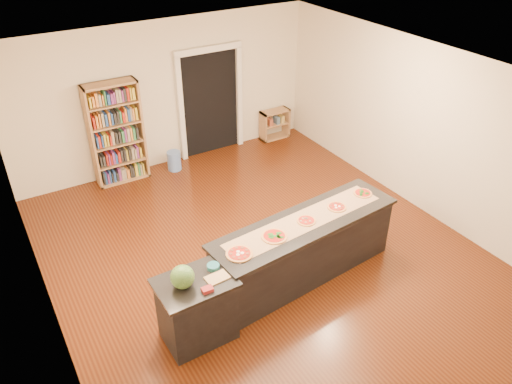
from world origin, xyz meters
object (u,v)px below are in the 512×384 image
watermelon (182,277)px  kitchen_island (304,248)px  side_counter (197,309)px  bookshelf (117,134)px  waste_bin (174,161)px  low_shelf (275,124)px

watermelon → kitchen_island: bearing=8.2°
kitchen_island → watermelon: (-1.93, -0.28, 0.57)m
watermelon → side_counter: bearing=1.2°
side_counter → watermelon: size_ratio=3.28×
kitchen_island → bookshelf: size_ratio=1.48×
bookshelf → waste_bin: bearing=-9.0°
kitchen_island → low_shelf: kitchen_island is taller
kitchen_island → watermelon: watermelon is taller
low_shelf → waste_bin: (-2.46, -0.19, -0.13)m
bookshelf → low_shelf: bearing=0.5°
kitchen_island → watermelon: bearing=-177.0°
side_counter → bookshelf: size_ratio=0.48×
watermelon → low_shelf: bearing=46.7°
bookshelf → low_shelf: bookshelf is taller
bookshelf → low_shelf: (3.45, 0.03, -0.63)m
side_counter → low_shelf: bearing=46.9°
side_counter → bookshelf: bearing=83.3°
side_counter → watermelon: (-0.14, -0.00, 0.59)m
low_shelf → watermelon: 5.93m
low_shelf → kitchen_island: bearing=-117.7°
waste_bin → side_counter: bearing=-109.2°
side_counter → low_shelf: 5.79m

